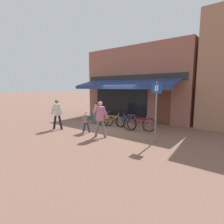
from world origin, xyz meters
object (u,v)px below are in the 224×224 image
at_px(bicycle_red, 139,124).
at_px(pedestrian_child, 87,120).
at_px(bicycle_orange, 112,121).
at_px(bicycle_purple, 102,119).
at_px(bicycle_blue, 126,122).
at_px(pedestrian_second_adult, 57,111).
at_px(litter_bin, 97,115).
at_px(pedestrian_adult, 100,116).
at_px(parking_sign, 156,106).

distance_m(bicycle_red, pedestrian_child, 2.82).
bearing_deg(bicycle_orange, bicycle_purple, 148.90).
distance_m(bicycle_blue, pedestrian_second_adult, 3.92).
bearing_deg(pedestrian_second_adult, pedestrian_child, -161.50).
relative_size(bicycle_purple, pedestrian_child, 1.62).
distance_m(bicycle_purple, litter_bin, 0.75).
distance_m(bicycle_purple, pedestrian_adult, 2.86).
relative_size(bicycle_blue, pedestrian_child, 1.49).
bearing_deg(parking_sign, bicycle_blue, 150.34).
height_order(pedestrian_second_adult, litter_bin, pedestrian_second_adult).
xyz_separation_m(bicycle_purple, pedestrian_second_adult, (-1.17, -2.44, 0.63)).
xyz_separation_m(bicycle_purple, pedestrian_adult, (1.79, -2.13, 0.65)).
xyz_separation_m(litter_bin, parking_sign, (4.86, -1.56, 1.04)).
xyz_separation_m(bicycle_orange, parking_sign, (3.34, -1.24, 1.21)).
distance_m(pedestrian_child, litter_bin, 2.57).
height_order(bicycle_orange, pedestrian_child, pedestrian_child).
xyz_separation_m(bicycle_purple, bicycle_orange, (0.83, -0.05, -0.02)).
xyz_separation_m(bicycle_red, pedestrian_child, (-2.02, -1.94, 0.30)).
relative_size(bicycle_red, litter_bin, 1.50).
xyz_separation_m(bicycle_orange, bicycle_blue, (0.95, 0.13, 0.02)).
height_order(bicycle_blue, bicycle_red, bicycle_blue).
xyz_separation_m(pedestrian_adult, pedestrian_second_adult, (-2.96, -0.30, -0.03)).
bearing_deg(bicycle_orange, pedestrian_child, -123.46).
distance_m(bicycle_blue, pedestrian_adult, 2.30).
relative_size(pedestrian_second_adult, parking_sign, 0.65).
relative_size(bicycle_blue, litter_bin, 1.54).
height_order(bicycle_blue, pedestrian_adult, pedestrian_adult).
height_order(bicycle_purple, bicycle_red, same).
bearing_deg(bicycle_red, pedestrian_second_adult, -172.22).
bearing_deg(pedestrian_child, bicycle_purple, -69.49).
relative_size(bicycle_purple, pedestrian_adult, 1.06).
bearing_deg(parking_sign, pedestrian_child, -169.85).
height_order(bicycle_orange, pedestrian_second_adult, pedestrian_second_adult).
bearing_deg(pedestrian_second_adult, pedestrian_adult, -171.54).
height_order(pedestrian_adult, pedestrian_child, pedestrian_adult).
relative_size(bicycle_orange, pedestrian_second_adult, 0.95).
relative_size(bicycle_red, parking_sign, 0.63).
height_order(bicycle_blue, pedestrian_child, pedestrian_child).
relative_size(pedestrian_child, pedestrian_second_adult, 0.66).
distance_m(pedestrian_adult, parking_sign, 2.58).
bearing_deg(bicycle_orange, bicycle_red, -25.25).
xyz_separation_m(bicycle_purple, parking_sign, (4.17, -1.29, 1.19)).
relative_size(pedestrian_adult, litter_bin, 1.59).
bearing_deg(bicycle_orange, litter_bin, 140.49).
distance_m(bicycle_orange, pedestrian_child, 1.91).
distance_m(bicycle_purple, parking_sign, 4.53).
bearing_deg(litter_bin, bicycle_purple, -21.49).
height_order(bicycle_orange, pedestrian_adult, pedestrian_adult).
height_order(bicycle_red, parking_sign, parking_sign).
bearing_deg(litter_bin, pedestrian_child, -58.87).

